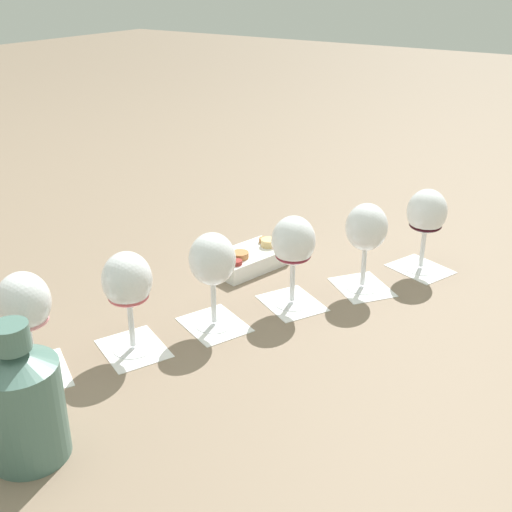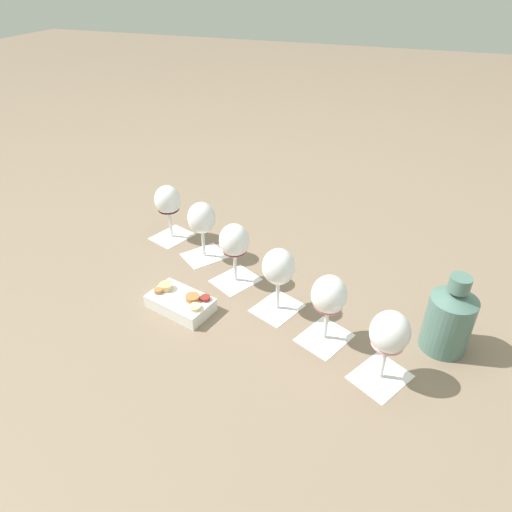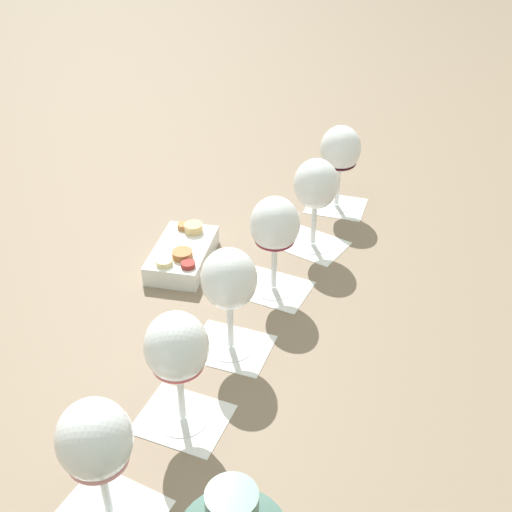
% 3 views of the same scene
% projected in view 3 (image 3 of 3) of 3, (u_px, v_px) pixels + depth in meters
% --- Properties ---
extents(ground_plane, '(8.00, 8.00, 0.00)m').
position_uv_depth(ground_plane, '(255.00, 316.00, 1.02)').
color(ground_plane, '#7F6B56').
extents(tasting_card_1, '(0.14, 0.15, 0.00)m').
position_uv_depth(tasting_card_1, '(183.00, 419.00, 0.85)').
color(tasting_card_1, white).
rests_on(tasting_card_1, ground_plane).
extents(tasting_card_2, '(0.13, 0.14, 0.00)m').
position_uv_depth(tasting_card_2, '(231.00, 347.00, 0.96)').
color(tasting_card_2, white).
rests_on(tasting_card_2, ground_plane).
extents(tasting_card_3, '(0.14, 0.15, 0.00)m').
position_uv_depth(tasting_card_3, '(274.00, 289.00, 1.08)').
color(tasting_card_3, white).
rests_on(tasting_card_3, ground_plane).
extents(tasting_card_4, '(0.15, 0.15, 0.00)m').
position_uv_depth(tasting_card_4, '(313.00, 245.00, 1.19)').
color(tasting_card_4, white).
rests_on(tasting_card_4, ground_plane).
extents(tasting_card_5, '(0.13, 0.14, 0.00)m').
position_uv_depth(tasting_card_5, '(336.00, 206.00, 1.32)').
color(tasting_card_5, white).
rests_on(tasting_card_5, ground_plane).
extents(wine_glass_0, '(0.08, 0.08, 0.17)m').
position_uv_depth(wine_glass_0, '(95.00, 444.00, 0.66)').
color(wine_glass_0, white).
rests_on(wine_glass_0, tasting_card_0).
extents(wine_glass_1, '(0.08, 0.08, 0.17)m').
position_uv_depth(wine_glass_1, '(177.00, 352.00, 0.78)').
color(wine_glass_1, white).
rests_on(wine_glass_1, tasting_card_1).
extents(wine_glass_2, '(0.08, 0.08, 0.17)m').
position_uv_depth(wine_glass_2, '(229.00, 284.00, 0.89)').
color(wine_glass_2, white).
rests_on(wine_glass_2, tasting_card_2).
extents(wine_glass_3, '(0.08, 0.08, 0.17)m').
position_uv_depth(wine_glass_3, '(275.00, 229.00, 1.02)').
color(wine_glass_3, white).
rests_on(wine_glass_3, tasting_card_3).
extents(wine_glass_4, '(0.08, 0.08, 0.17)m').
position_uv_depth(wine_glass_4, '(316.00, 188.00, 1.13)').
color(wine_glass_4, white).
rests_on(wine_glass_4, tasting_card_4).
extents(wine_glass_5, '(0.08, 0.08, 0.17)m').
position_uv_depth(wine_glass_5, '(340.00, 153.00, 1.25)').
color(wine_glass_5, white).
rests_on(wine_glass_5, tasting_card_5).
extents(snack_dish, '(0.18, 0.13, 0.05)m').
position_uv_depth(snack_dish, '(183.00, 254.00, 1.14)').
color(snack_dish, white).
rests_on(snack_dish, ground_plane).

